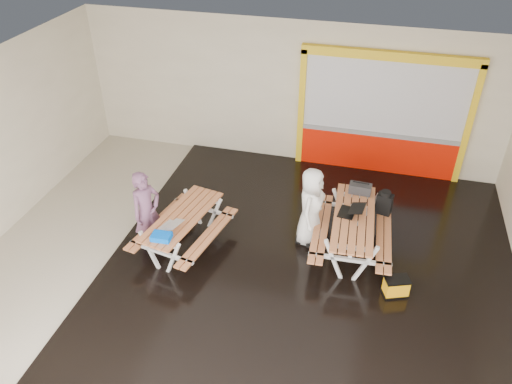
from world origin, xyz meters
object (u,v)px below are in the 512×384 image
(toolbox, at_px, (360,189))
(backpack, at_px, (384,202))
(person_left, at_px, (147,212))
(laptop_right, at_px, (351,211))
(blue_pouch, at_px, (161,237))
(laptop_left, at_px, (171,225))
(picnic_table_right, at_px, (353,225))
(fluke_bag, at_px, (396,287))
(dark_case, at_px, (309,239))
(person_right, at_px, (311,206))
(picnic_table_left, at_px, (183,223))

(toolbox, distance_m, backpack, 0.54)
(person_left, relative_size, laptop_right, 3.36)
(blue_pouch, bearing_deg, laptop_left, 83.70)
(picnic_table_right, height_order, person_left, person_left)
(fluke_bag, bearing_deg, person_left, 177.79)
(person_left, bearing_deg, dark_case, -48.12)
(toolbox, bearing_deg, person_right, -138.48)
(person_left, bearing_deg, toolbox, -40.62)
(backpack, bearing_deg, toolbox, 167.98)
(person_right, distance_m, backpack, 1.51)
(person_left, distance_m, toolbox, 4.20)
(person_right, bearing_deg, fluke_bag, -115.82)
(picnic_table_right, height_order, dark_case, picnic_table_right)
(blue_pouch, bearing_deg, fluke_bag, 6.09)
(laptop_right, xyz_separation_m, toolbox, (0.11, 0.74, 0.04))
(blue_pouch, bearing_deg, dark_case, 30.91)
(person_left, relative_size, blue_pouch, 4.96)
(person_left, height_order, blue_pouch, person_left)
(fluke_bag, bearing_deg, laptop_right, 131.81)
(dark_case, bearing_deg, person_left, -164.43)
(laptop_right, bearing_deg, backpack, 46.17)
(laptop_right, bearing_deg, blue_pouch, -154.37)
(picnic_table_left, bearing_deg, laptop_left, -98.32)
(person_right, xyz_separation_m, blue_pouch, (-2.43, -1.51, -0.05))
(picnic_table_left, relative_size, laptop_right, 4.32)
(person_left, bearing_deg, backpack, -44.27)
(picnic_table_left, distance_m, laptop_right, 3.19)
(laptop_left, distance_m, blue_pouch, 0.34)
(picnic_table_right, height_order, laptop_left, laptop_left)
(picnic_table_right, bearing_deg, person_left, -167.88)
(person_left, xyz_separation_m, laptop_left, (0.61, -0.28, 0.01))
(picnic_table_right, xyz_separation_m, person_left, (-3.83, -0.82, 0.18))
(laptop_left, bearing_deg, person_right, 26.02)
(picnic_table_right, relative_size, dark_case, 5.03)
(picnic_table_right, height_order, person_right, person_right)
(person_left, relative_size, dark_case, 3.92)
(laptop_right, xyz_separation_m, fluke_bag, (0.97, -1.08, -0.69))
(backpack, xyz_separation_m, dark_case, (-1.34, -0.70, -0.65))
(blue_pouch, bearing_deg, picnic_table_left, 82.60)
(person_left, xyz_separation_m, fluke_bag, (4.72, -0.18, -0.61))
(person_left, bearing_deg, laptop_left, -88.78)
(person_right, relative_size, laptop_left, 3.43)
(picnic_table_left, bearing_deg, laptop_right, 14.25)
(picnic_table_right, distance_m, fluke_bag, 1.41)
(person_left, height_order, backpack, person_left)
(toolbox, relative_size, fluke_bag, 0.90)
(picnic_table_right, distance_m, backpack, 0.90)
(person_left, xyz_separation_m, laptop_right, (3.75, 0.90, 0.08))
(picnic_table_right, distance_m, blue_pouch, 3.57)
(blue_pouch, distance_m, toolbox, 4.00)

